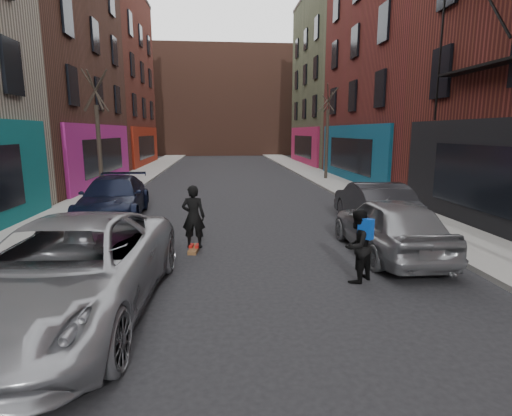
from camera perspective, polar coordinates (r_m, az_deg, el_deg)
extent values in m
cube|color=gray|center=(31.92, -15.35, 5.02)|extent=(2.50, 84.00, 0.13)
cube|color=gray|center=(32.17, 7.23, 5.37)|extent=(2.50, 84.00, 0.13)
cube|color=#47281E|center=(57.41, -4.71, 14.73)|extent=(40.00, 10.00, 14.00)
imported|color=gray|center=(7.44, -25.23, -8.07)|extent=(3.04, 6.09, 1.66)
imported|color=black|center=(15.28, -19.66, 1.36)|extent=(2.45, 5.30, 1.50)
imported|color=gray|center=(10.67, 18.48, -2.41)|extent=(1.81, 4.47, 1.52)
imported|color=black|center=(13.79, 16.39, 0.56)|extent=(1.83, 4.61, 1.49)
cube|color=brown|center=(10.74, -8.79, -5.81)|extent=(0.31, 0.82, 0.10)
imported|color=black|center=(10.52, -8.93, -1.22)|extent=(0.65, 0.47, 1.66)
imported|color=black|center=(8.59, 14.26, -5.31)|extent=(0.95, 0.92, 1.53)
cube|color=#0B39A0|center=(8.39, 15.42, -2.85)|extent=(0.30, 0.32, 0.42)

